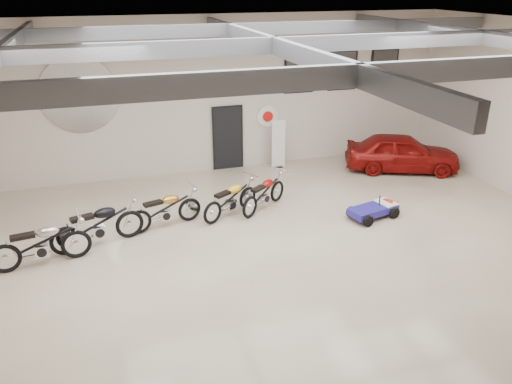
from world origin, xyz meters
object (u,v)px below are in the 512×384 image
object	(u,v)px
motorcycle_silver	(40,243)
motorcycle_yellow	(230,198)
go_kart	(377,206)
banner_stand	(278,143)
motorcycle_red	(264,193)
vintage_car	(402,152)
motorcycle_gold	(165,209)
motorcycle_black	(97,224)

from	to	relation	value
motorcycle_silver	motorcycle_yellow	world-z (taller)	motorcycle_silver
motorcycle_yellow	go_kart	distance (m)	3.98
banner_stand	motorcycle_yellow	bearing A→B (deg)	-129.45
motorcycle_red	vintage_car	xyz separation A→B (m)	(5.38, 1.57, 0.13)
motorcycle_gold	motorcycle_yellow	world-z (taller)	motorcycle_gold
motorcycle_yellow	banner_stand	bearing A→B (deg)	21.14
motorcycle_yellow	go_kart	xyz separation A→B (m)	(3.77, -1.25, -0.19)
motorcycle_black	motorcycle_yellow	distance (m)	3.52
motorcycle_black	vintage_car	world-z (taller)	vintage_car
vintage_car	motorcycle_black	bearing A→B (deg)	126.00
motorcycle_black	motorcycle_red	world-z (taller)	motorcycle_black
motorcycle_gold	motorcycle_red	world-z (taller)	motorcycle_gold
motorcycle_silver	banner_stand	bearing A→B (deg)	23.26
motorcycle_gold	motorcycle_red	distance (m)	2.80
go_kart	motorcycle_black	bearing A→B (deg)	161.55
banner_stand	motorcycle_silver	xyz separation A→B (m)	(-7.22, -4.40, -0.31)
motorcycle_black	motorcycle_yellow	bearing A→B (deg)	-4.76
motorcycle_gold	motorcycle_yellow	bearing A→B (deg)	-9.80
motorcycle_black	motorcycle_yellow	size ratio (longest dim) A/B	1.15
banner_stand	go_kart	distance (m)	4.64
motorcycle_yellow	vintage_car	size ratio (longest dim) A/B	0.52
banner_stand	motorcycle_silver	world-z (taller)	banner_stand
motorcycle_silver	vintage_car	distance (m)	11.44
motorcycle_gold	vintage_car	xyz separation A→B (m)	(8.17, 1.84, 0.11)
motorcycle_gold	go_kart	distance (m)	5.68
vintage_car	go_kart	bearing A→B (deg)	160.99
motorcycle_silver	motorcycle_red	distance (m)	5.85
motorcycle_silver	vintage_car	size ratio (longest dim) A/B	0.58
motorcycle_yellow	motorcycle_red	bearing A→B (deg)	-23.76
motorcycle_red	vintage_car	distance (m)	5.60
motorcycle_black	go_kart	distance (m)	7.26
motorcycle_black	go_kart	bearing A→B (deg)	-20.38
motorcycle_silver	vintage_car	bearing A→B (deg)	6.57
banner_stand	motorcycle_yellow	size ratio (longest dim) A/B	0.90
motorcycle_silver	motorcycle_black	xyz separation A→B (m)	(1.24, 0.54, 0.02)
motorcycle_red	vintage_car	bearing A→B (deg)	-20.94
motorcycle_black	vintage_car	distance (m)	10.11
motorcycle_black	motorcycle_silver	bearing A→B (deg)	-172.36
banner_stand	motorcycle_black	distance (m)	7.12
vintage_car	motorcycle_red	bearing A→B (deg)	128.74
go_kart	vintage_car	world-z (taller)	vintage_car
motorcycle_gold	motorcycle_red	size ratio (longest dim) A/B	1.04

